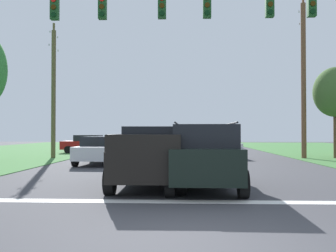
% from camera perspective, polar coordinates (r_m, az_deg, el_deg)
% --- Properties ---
extents(ground_plane, '(120.00, 120.00, 0.00)m').
position_cam_1_polar(ground_plane, '(5.92, 3.15, -18.31)').
color(ground_plane, '#3D3D42').
extents(stop_bar_stripe, '(13.92, 0.45, 0.01)m').
position_cam_1_polar(stop_bar_stripe, '(9.32, 2.78, -11.86)').
color(stop_bar_stripe, white).
rests_on(stop_bar_stripe, ground).
extents(lane_dash_0, '(2.50, 0.15, 0.01)m').
position_cam_1_polar(lane_dash_0, '(15.26, 2.55, -7.60)').
color(lane_dash_0, white).
rests_on(lane_dash_0, ground).
extents(lane_dash_1, '(2.50, 0.15, 0.01)m').
position_cam_1_polar(lane_dash_1, '(23.13, 2.42, -5.34)').
color(lane_dash_1, white).
rests_on(lane_dash_1, ground).
extents(lane_dash_2, '(2.50, 0.15, 0.01)m').
position_cam_1_polar(lane_dash_2, '(29.35, 2.37, -4.41)').
color(lane_dash_2, white).
rests_on(lane_dash_2, ground).
extents(overhead_signal_span, '(16.09, 0.31, 8.21)m').
position_cam_1_polar(overhead_signal_span, '(14.50, 2.48, 10.93)').
color(overhead_signal_span, brown).
rests_on(overhead_signal_span, ground).
extents(pickup_truck, '(2.32, 5.42, 1.95)m').
position_cam_1_polar(pickup_truck, '(12.06, -2.74, -4.76)').
color(pickup_truck, black).
rests_on(pickup_truck, ground).
extents(suv_black, '(2.30, 4.84, 2.05)m').
position_cam_1_polar(suv_black, '(11.35, 5.73, -4.52)').
color(suv_black, black).
rests_on(suv_black, ground).
extents(distant_car_crossing_white, '(4.44, 2.32, 1.52)m').
position_cam_1_polar(distant_car_crossing_white, '(24.23, 6.35, -3.27)').
color(distant_car_crossing_white, silver).
rests_on(distant_car_crossing_white, ground).
extents(distant_car_oncoming, '(4.33, 2.08, 1.52)m').
position_cam_1_polar(distant_car_oncoming, '(30.98, -12.47, -2.75)').
color(distant_car_oncoming, maroon).
rests_on(distant_car_oncoming, ground).
extents(distant_car_far_parked, '(2.24, 4.41, 1.52)m').
position_cam_1_polar(distant_car_far_parked, '(20.12, -10.65, -3.73)').
color(distant_car_far_parked, silver).
rests_on(distant_car_far_parked, ground).
extents(utility_pole_mid_right, '(0.32, 1.78, 11.12)m').
position_cam_1_polar(utility_pole_mid_right, '(26.04, 20.65, 7.25)').
color(utility_pole_mid_right, brown).
rests_on(utility_pole_mid_right, ground).
extents(utility_pole_near_left, '(0.30, 1.80, 9.19)m').
position_cam_1_polar(utility_pole_near_left, '(25.77, -17.65, 5.39)').
color(utility_pole_near_left, brown).
rests_on(utility_pole_near_left, ground).
extents(tree_roadside_far_right, '(2.89, 2.89, 6.14)m').
position_cam_1_polar(tree_roadside_far_right, '(26.75, 24.96, 4.84)').
color(tree_roadside_far_right, brown).
rests_on(tree_roadside_far_right, ground).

